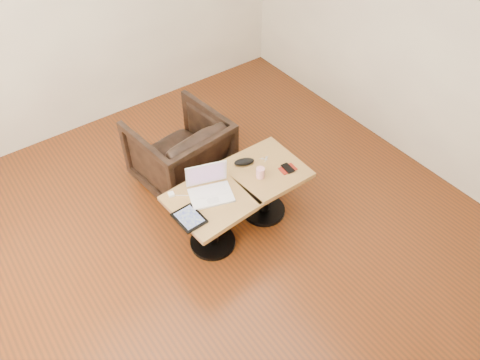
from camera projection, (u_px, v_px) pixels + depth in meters
room_shell at (207, 119)px, 2.97m from camera, size 4.52×4.52×2.71m
side_table_left at (211, 212)px, 3.68m from camera, size 0.63×0.63×0.53m
side_table_right at (265, 179)px, 3.94m from camera, size 0.59×0.59×0.53m
laptop at (210, 188)px, 3.61m from camera, size 0.39×0.35×0.23m
tablet at (189, 218)px, 3.45m from camera, size 0.20×0.24×0.02m
charging_adapter at (171, 194)px, 3.62m from camera, size 0.05×0.05×0.03m
glasses_case at (244, 162)px, 3.86m from camera, size 0.19×0.13×0.05m
striped_cup at (260, 173)px, 3.74m from camera, size 0.09×0.09×0.09m
earbuds_tangle at (265, 158)px, 3.92m from camera, size 0.07×0.05×0.01m
phone_on_sleeve at (288, 168)px, 3.83m from camera, size 0.14×0.12×0.02m
armchair at (180, 152)px, 4.26m from camera, size 0.84×0.85×0.71m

